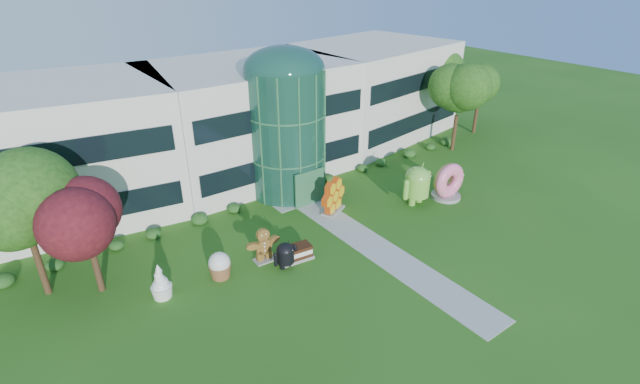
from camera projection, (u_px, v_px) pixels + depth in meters
ground at (391, 258)px, 29.19m from camera, size 140.00×140.00×0.00m
building at (249, 117)px, 40.08m from camera, size 46.00×15.00×9.30m
atrium at (286, 133)px, 35.64m from camera, size 6.00×6.00×9.80m
walkway at (370, 244)px, 30.62m from camera, size 2.40×20.00×0.04m
tree_red at (91, 245)px, 25.05m from camera, size 4.00×4.00×6.00m
trees_backdrop at (280, 138)px, 36.67m from camera, size 52.00×8.00×8.40m
android_green at (417, 182)px, 35.05m from camera, size 3.27×2.32×3.53m
android_black at (285, 254)px, 27.91m from camera, size 1.79×1.25×1.97m
donut at (448, 181)px, 35.99m from camera, size 2.93×1.55×2.97m
gingerbread at (263, 245)px, 28.47m from camera, size 2.54×1.08×2.31m
ice_cream_sandwich at (296, 253)px, 28.88m from camera, size 2.22×1.30×0.94m
honeycomb at (333, 197)px, 34.09m from camera, size 3.23×2.26×2.40m
froyo at (160, 281)px, 25.38m from camera, size 1.64×1.64×2.13m
cupcake at (220, 265)px, 27.11m from camera, size 1.70×1.70×1.65m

